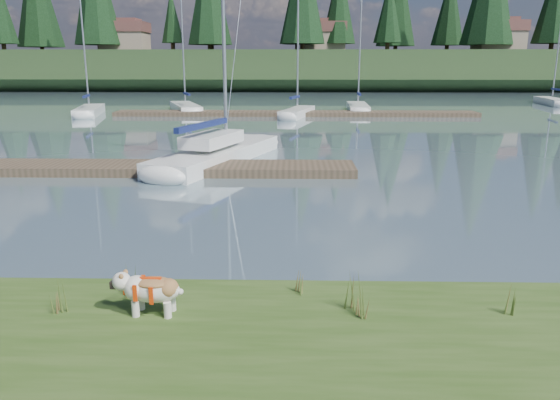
{
  "coord_description": "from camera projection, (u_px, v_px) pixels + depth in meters",
  "views": [
    {
      "loc": [
        1.85,
        -9.72,
        3.78
      ],
      "look_at": [
        1.63,
        -0.5,
        1.43
      ],
      "focal_mm": 35.0,
      "sensor_mm": 36.0,
      "label": 1
    }
  ],
  "objects": [
    {
      "name": "ground",
      "position": [
        268.0,
        116.0,
        39.46
      ],
      "size": [
        200.0,
        200.0,
        0.0
      ],
      "primitive_type": "plane",
      "color": "slate",
      "rests_on": "ground"
    },
    {
      "name": "ridge",
      "position": [
        281.0,
        71.0,
        80.51
      ],
      "size": [
        200.0,
        20.0,
        5.0
      ],
      "primitive_type": "cube",
      "color": "#1E3118",
      "rests_on": "ground"
    },
    {
      "name": "bulldog",
      "position": [
        151.0,
        289.0,
        7.57
      ],
      "size": [
        0.99,
        0.46,
        0.6
      ],
      "rotation": [
        0.0,
        0.0,
        3.08
      ],
      "color": "silver",
      "rests_on": "bank"
    },
    {
      "name": "sailboat_main",
      "position": [
        226.0,
        149.0,
        21.65
      ],
      "size": [
        4.68,
        9.25,
        13.14
      ],
      "rotation": [
        0.0,
        0.0,
        1.24
      ],
      "color": "white",
      "rests_on": "ground"
    },
    {
      "name": "dock_near",
      "position": [
        127.0,
        168.0,
        19.17
      ],
      "size": [
        16.0,
        2.0,
        0.3
      ],
      "primitive_type": "cube",
      "color": "#4C3D2C",
      "rests_on": "ground"
    },
    {
      "name": "dock_far",
      "position": [
        295.0,
        113.0,
        39.38
      ],
      "size": [
        26.0,
        2.2,
        0.3
      ],
      "primitive_type": "cube",
      "color": "#4C3D2C",
      "rests_on": "ground"
    },
    {
      "name": "sailboat_bg_0",
      "position": [
        91.0,
        109.0,
        40.66
      ],
      "size": [
        3.04,
        7.59,
        10.87
      ],
      "rotation": [
        0.0,
        0.0,
        1.79
      ],
      "color": "white",
      "rests_on": "ground"
    },
    {
      "name": "sailboat_bg_1",
      "position": [
        184.0,
        106.0,
        43.46
      ],
      "size": [
        4.09,
        8.09,
        11.95
      ],
      "rotation": [
        0.0,
        0.0,
        1.9
      ],
      "color": "white",
      "rests_on": "ground"
    },
    {
      "name": "sailboat_bg_2",
      "position": [
        299.0,
        111.0,
        39.24
      ],
      "size": [
        2.88,
        6.73,
        10.09
      ],
      "rotation": [
        0.0,
        0.0,
        1.32
      ],
      "color": "white",
      "rests_on": "ground"
    },
    {
      "name": "sailboat_bg_3",
      "position": [
        357.0,
        107.0,
        43.31
      ],
      "size": [
        1.81,
        7.4,
        10.85
      ],
      "rotation": [
        0.0,
        0.0,
        1.52
      ],
      "color": "white",
      "rests_on": "ground"
    },
    {
      "name": "sailboat_bg_5",
      "position": [
        550.0,
        101.0,
        50.08
      ],
      "size": [
        2.39,
        7.37,
        10.44
      ],
      "rotation": [
        0.0,
        0.0,
        1.43
      ],
      "color": "white",
      "rests_on": "ground"
    },
    {
      "name": "weed_0",
      "position": [
        131.0,
        282.0,
        8.15
      ],
      "size": [
        0.17,
        0.14,
        0.56
      ],
      "color": "#475B23",
      "rests_on": "bank"
    },
    {
      "name": "weed_1",
      "position": [
        298.0,
        282.0,
        8.27
      ],
      "size": [
        0.17,
        0.14,
        0.45
      ],
      "color": "#475B23",
      "rests_on": "bank"
    },
    {
      "name": "weed_2",
      "position": [
        353.0,
        292.0,
        7.73
      ],
      "size": [
        0.17,
        0.14,
        0.63
      ],
      "color": "#475B23",
      "rests_on": "bank"
    },
    {
      "name": "weed_3",
      "position": [
        58.0,
        298.0,
        7.63
      ],
      "size": [
        0.17,
        0.14,
        0.53
      ],
      "color": "#475B23",
      "rests_on": "bank"
    },
    {
      "name": "weed_4",
      "position": [
        362.0,
        304.0,
        7.5
      ],
      "size": [
        0.17,
        0.14,
        0.46
      ],
      "color": "#475B23",
      "rests_on": "bank"
    },
    {
      "name": "weed_5",
      "position": [
        508.0,
        299.0,
        7.57
      ],
      "size": [
        0.17,
        0.14,
        0.55
      ],
      "color": "#475B23",
      "rests_on": "bank"
    },
    {
      "name": "mud_lip",
      "position": [
        178.0,
        298.0,
        8.83
      ],
      "size": [
        60.0,
        0.5,
        0.14
      ],
      "primitive_type": "cube",
      "color": "#33281C",
      "rests_on": "ground"
    },
    {
      "name": "conifer_3",
      "position": [
        211.0,
        4.0,
        77.51
      ],
      "size": [
        4.84,
        4.84,
        12.25
      ],
      "color": "#382619",
      "rests_on": "ridge"
    },
    {
      "name": "conifer_5",
      "position": [
        389.0,
        9.0,
        75.21
      ],
      "size": [
        3.96,
        3.96,
        10.35
      ],
      "color": "#382619",
      "rests_on": "ridge"
    },
    {
      "name": "house_0",
      "position": [
        125.0,
        36.0,
        76.94
      ],
      "size": [
        6.3,
        5.3,
        4.65
      ],
      "color": "gray",
      "rests_on": "ridge"
    },
    {
      "name": "house_1",
      "position": [
        323.0,
        36.0,
        77.25
      ],
      "size": [
        6.3,
        5.3,
        4.65
      ],
      "color": "gray",
      "rests_on": "ridge"
    },
    {
      "name": "house_2",
      "position": [
        499.0,
        35.0,
        74.75
      ],
      "size": [
        6.3,
        5.3,
        4.65
      ],
      "color": "gray",
      "rests_on": "ridge"
    }
  ]
}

